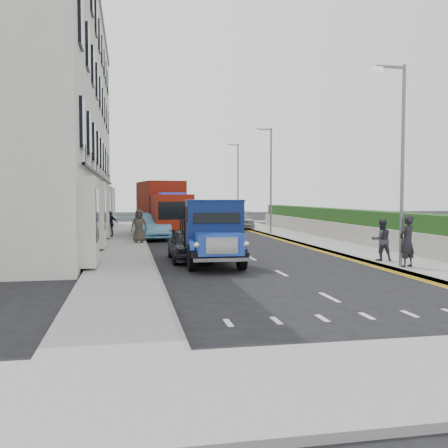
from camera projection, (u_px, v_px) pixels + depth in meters
ground at (265, 265)px, 18.41m from camera, size 120.00×120.00×0.00m
pavement_west at (124, 243)px, 26.25m from camera, size 2.40×38.00×0.12m
pavement_east at (312, 240)px, 28.23m from camera, size 2.60×38.00×0.12m
promenade at (182, 223)px, 46.84m from camera, size 30.00×2.50×0.12m
sea_plane at (161, 213)px, 77.23m from camera, size 120.00×120.00×0.00m
terrace_west at (48, 117)px, 28.97m from camera, size 6.31×30.20×14.25m
garden_east at (344, 225)px, 28.55m from camera, size 1.45×28.00×1.75m
seafront_railing at (183, 217)px, 46.03m from camera, size 13.00×0.08×1.11m
lamp_near at (399, 154)px, 17.02m from camera, size 1.23×0.18×7.00m
lamp_mid at (269, 174)px, 32.70m from camera, size 1.23×0.18×7.00m
lamp_far at (237, 179)px, 42.51m from camera, size 1.23×0.18×7.00m
bedford_lorry at (214, 237)px, 17.88m from camera, size 2.16×5.11×2.38m
red_lorry at (163, 207)px, 31.23m from camera, size 3.16×6.88×3.47m
parked_car_front at (189, 244)px, 19.72m from camera, size 1.55×3.79×1.29m
parked_car_mid at (151, 226)px, 29.45m from camera, size 2.07×4.87×1.56m
parked_car_rear at (151, 224)px, 33.65m from camera, size 2.09×4.87×1.40m
seafront_car_left at (179, 216)px, 44.74m from camera, size 2.73×5.63×1.54m
seafront_car_right at (236, 219)px, 38.91m from camera, size 2.46×4.57×1.48m
pedestrian_east_near at (407, 241)px, 17.01m from camera, size 0.77×0.66×1.78m
pedestrian_east_far at (381, 240)px, 18.73m from camera, size 0.83×0.69×1.57m
pedestrian_west_near at (110, 224)px, 29.87m from camera, size 0.98×0.64×1.55m
pedestrian_west_far at (139, 226)px, 25.95m from camera, size 0.86×0.56×1.74m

